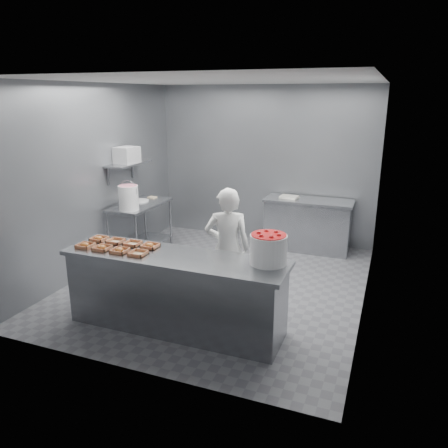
{
  "coord_description": "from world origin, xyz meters",
  "views": [
    {
      "loc": [
        2.18,
        -5.41,
        2.63
      ],
      "look_at": [
        0.15,
        -0.2,
        0.96
      ],
      "focal_mm": 35.0,
      "sensor_mm": 36.0,
      "label": 1
    }
  ],
  "objects_px": {
    "service_counter": "(175,292)",
    "appliance": "(127,155)",
    "back_counter": "(308,225)",
    "tray_4": "(99,239)",
    "tray_6": "(133,244)",
    "tray_5": "(116,241)",
    "tray_1": "(102,248)",
    "worker": "(227,248)",
    "tray_2": "(120,250)",
    "glaze_bucket": "(129,197)",
    "strawberry_tub": "(268,248)",
    "prep_table": "(141,221)",
    "tray_7": "(150,246)",
    "tray_0": "(85,245)",
    "tray_3": "(138,253)"
  },
  "relations": [
    {
      "from": "tray_5",
      "to": "back_counter",
      "type": "bearing_deg",
      "value": 60.55
    },
    {
      "from": "tray_1",
      "to": "tray_3",
      "type": "relative_size",
      "value": 1.0
    },
    {
      "from": "tray_2",
      "to": "tray_5",
      "type": "height_order",
      "value": "tray_2"
    },
    {
      "from": "service_counter",
      "to": "tray_4",
      "type": "height_order",
      "value": "tray_4"
    },
    {
      "from": "service_counter",
      "to": "tray_7",
      "type": "bearing_deg",
      "value": 161.05
    },
    {
      "from": "back_counter",
      "to": "tray_6",
      "type": "distance_m",
      "value": 3.5
    },
    {
      "from": "glaze_bucket",
      "to": "tray_6",
      "type": "bearing_deg",
      "value": -55.6
    },
    {
      "from": "prep_table",
      "to": "tray_4",
      "type": "height_order",
      "value": "tray_4"
    },
    {
      "from": "tray_6",
      "to": "tray_7",
      "type": "bearing_deg",
      "value": -0.0
    },
    {
      "from": "tray_0",
      "to": "tray_3",
      "type": "xyz_separation_m",
      "value": [
        0.72,
        0.0,
        -0.0
      ]
    },
    {
      "from": "tray_0",
      "to": "appliance",
      "type": "height_order",
      "value": "appliance"
    },
    {
      "from": "glaze_bucket",
      "to": "tray_4",
      "type": "bearing_deg",
      "value": -71.22
    },
    {
      "from": "worker",
      "to": "glaze_bucket",
      "type": "relative_size",
      "value": 3.32
    },
    {
      "from": "tray_6",
      "to": "tray_5",
      "type": "bearing_deg",
      "value": 180.0
    },
    {
      "from": "tray_3",
      "to": "tray_4",
      "type": "distance_m",
      "value": 0.77
    },
    {
      "from": "tray_0",
      "to": "strawberry_tub",
      "type": "distance_m",
      "value": 2.17
    },
    {
      "from": "tray_3",
      "to": "tray_5",
      "type": "xyz_separation_m",
      "value": [
        -0.48,
        0.26,
        0.0
      ]
    },
    {
      "from": "tray_2",
      "to": "tray_7",
      "type": "relative_size",
      "value": 1.0
    },
    {
      "from": "tray_6",
      "to": "appliance",
      "type": "relative_size",
      "value": 0.54
    },
    {
      "from": "tray_3",
      "to": "tray_6",
      "type": "xyz_separation_m",
      "value": [
        -0.24,
        0.26,
        0.0
      ]
    },
    {
      "from": "service_counter",
      "to": "glaze_bucket",
      "type": "distance_m",
      "value": 2.3
    },
    {
      "from": "tray_5",
      "to": "tray_7",
      "type": "relative_size",
      "value": 1.0
    },
    {
      "from": "tray_2",
      "to": "glaze_bucket",
      "type": "bearing_deg",
      "value": 119.88
    },
    {
      "from": "appliance",
      "to": "tray_1",
      "type": "bearing_deg",
      "value": -57.23
    },
    {
      "from": "prep_table",
      "to": "tray_7",
      "type": "height_order",
      "value": "tray_7"
    },
    {
      "from": "tray_0",
      "to": "tray_3",
      "type": "height_order",
      "value": "tray_0"
    },
    {
      "from": "strawberry_tub",
      "to": "tray_2",
      "type": "bearing_deg",
      "value": -170.41
    },
    {
      "from": "glaze_bucket",
      "to": "tray_0",
      "type": "bearing_deg",
      "value": -74.02
    },
    {
      "from": "service_counter",
      "to": "worker",
      "type": "bearing_deg",
      "value": 64.89
    },
    {
      "from": "back_counter",
      "to": "tray_1",
      "type": "xyz_separation_m",
      "value": [
        -1.76,
        -3.38,
        0.47
      ]
    },
    {
      "from": "tray_4",
      "to": "strawberry_tub",
      "type": "distance_m",
      "value": 2.15
    },
    {
      "from": "back_counter",
      "to": "tray_4",
      "type": "height_order",
      "value": "tray_4"
    },
    {
      "from": "prep_table",
      "to": "tray_7",
      "type": "bearing_deg",
      "value": -55.15
    },
    {
      "from": "service_counter",
      "to": "tray_5",
      "type": "distance_m",
      "value": 0.99
    },
    {
      "from": "service_counter",
      "to": "appliance",
      "type": "xyz_separation_m",
      "value": [
        -1.82,
        1.92,
        1.24
      ]
    },
    {
      "from": "worker",
      "to": "appliance",
      "type": "xyz_separation_m",
      "value": [
        -2.17,
        1.16,
        0.92
      ]
    },
    {
      "from": "tray_7",
      "to": "appliance",
      "type": "height_order",
      "value": "appliance"
    },
    {
      "from": "tray_6",
      "to": "strawberry_tub",
      "type": "xyz_separation_m",
      "value": [
        1.67,
        0.02,
        0.15
      ]
    },
    {
      "from": "strawberry_tub",
      "to": "tray_3",
      "type": "bearing_deg",
      "value": -168.82
    },
    {
      "from": "glaze_bucket",
      "to": "prep_table",
      "type": "bearing_deg",
      "value": 99.47
    },
    {
      "from": "prep_table",
      "to": "strawberry_tub",
      "type": "bearing_deg",
      "value": -33.75
    },
    {
      "from": "tray_1",
      "to": "tray_6",
      "type": "distance_m",
      "value": 0.36
    },
    {
      "from": "tray_2",
      "to": "prep_table",
      "type": "bearing_deg",
      "value": 116.24
    },
    {
      "from": "back_counter",
      "to": "tray_2",
      "type": "bearing_deg",
      "value": -114.26
    },
    {
      "from": "appliance",
      "to": "back_counter",
      "type": "bearing_deg",
      "value": 33.86
    },
    {
      "from": "glaze_bucket",
      "to": "worker",
      "type": "bearing_deg",
      "value": -21.95
    },
    {
      "from": "tray_2",
      "to": "back_counter",
      "type": "bearing_deg",
      "value": 65.74
    },
    {
      "from": "tray_3",
      "to": "worker",
      "type": "xyz_separation_m",
      "value": [
        0.73,
        0.89,
        -0.14
      ]
    },
    {
      "from": "tray_3",
      "to": "tray_7",
      "type": "distance_m",
      "value": 0.26
    },
    {
      "from": "back_counter",
      "to": "tray_3",
      "type": "height_order",
      "value": "tray_3"
    }
  ]
}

